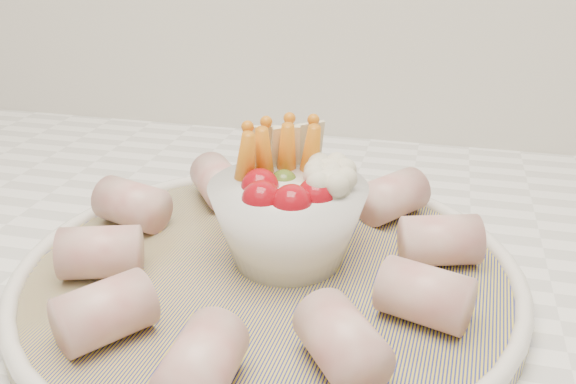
# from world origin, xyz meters

# --- Properties ---
(serving_platter) EXTENTS (0.38, 0.38, 0.02)m
(serving_platter) POSITION_xyz_m (-0.03, 1.41, 0.93)
(serving_platter) COLOR navy
(serving_platter) RESTS_ON kitchen_counter
(veggie_bowl) EXTENTS (0.11, 0.12, 0.10)m
(veggie_bowl) POSITION_xyz_m (-0.02, 1.43, 0.97)
(veggie_bowl) COLOR white
(veggie_bowl) RESTS_ON serving_platter
(cured_meat_rolls) EXTENTS (0.31, 0.31, 0.04)m
(cured_meat_rolls) POSITION_xyz_m (-0.03, 1.41, 0.95)
(cured_meat_rolls) COLOR #BB5955
(cured_meat_rolls) RESTS_ON serving_platter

